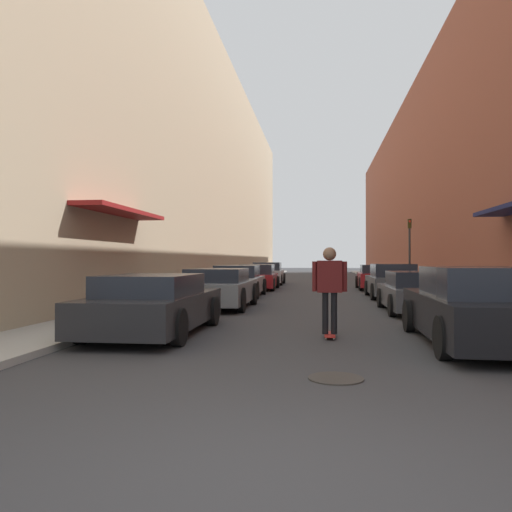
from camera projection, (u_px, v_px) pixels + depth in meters
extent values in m
plane|color=#38383A|center=(316.00, 287.00, 27.19)|extent=(132.76, 132.76, 0.00)
cube|color=#A3A099|center=(243.00, 281.00, 33.81)|extent=(1.80, 60.35, 0.12)
cube|color=#A3A099|center=(393.00, 282.00, 32.53)|extent=(1.80, 60.35, 0.12)
cube|color=tan|center=(202.00, 171.00, 34.25)|extent=(4.00, 60.35, 15.19)
cube|color=maroon|center=(122.00, 212.00, 14.45)|extent=(1.00, 4.80, 0.12)
cube|color=brown|center=(439.00, 188.00, 32.20)|extent=(4.00, 60.35, 12.32)
cube|color=#232326|center=(155.00, 309.00, 10.18)|extent=(1.89, 4.54, 0.63)
cube|color=#232833|center=(151.00, 285.00, 9.96)|extent=(1.65, 2.36, 0.40)
cylinder|color=black|center=(138.00, 310.00, 11.68)|extent=(0.18, 0.66, 0.66)
cylinder|color=black|center=(213.00, 311.00, 11.45)|extent=(0.18, 0.66, 0.66)
cylinder|color=black|center=(80.00, 326.00, 8.90)|extent=(0.18, 0.66, 0.66)
cylinder|color=black|center=(179.00, 327.00, 8.67)|extent=(0.18, 0.66, 0.66)
cube|color=gray|center=(219.00, 292.00, 15.63)|extent=(1.92, 4.23, 0.63)
cube|color=#232833|center=(218.00, 275.00, 15.42)|extent=(1.68, 2.21, 0.41)
cylinder|color=black|center=(200.00, 293.00, 17.04)|extent=(0.18, 0.71, 0.71)
cylinder|color=black|center=(254.00, 294.00, 16.80)|extent=(0.18, 0.71, 0.71)
cylinder|color=black|center=(179.00, 299.00, 14.45)|extent=(0.18, 0.71, 0.71)
cylinder|color=black|center=(241.00, 300.00, 14.21)|extent=(0.18, 0.71, 0.71)
cube|color=#B7B7BC|center=(238.00, 284.00, 20.51)|extent=(1.95, 4.19, 0.61)
cube|color=#232833|center=(237.00, 271.00, 20.31)|extent=(1.68, 2.19, 0.49)
cylinder|color=black|center=(223.00, 286.00, 21.90)|extent=(0.18, 0.69, 0.69)
cylinder|color=black|center=(264.00, 287.00, 21.67)|extent=(0.18, 0.69, 0.69)
cylinder|color=black|center=(210.00, 290.00, 19.35)|extent=(0.18, 0.69, 0.69)
cylinder|color=black|center=(256.00, 290.00, 19.12)|extent=(0.18, 0.69, 0.69)
cube|color=maroon|center=(258.00, 280.00, 25.34)|extent=(1.93, 4.40, 0.62)
cube|color=#232833|center=(257.00, 269.00, 25.13)|extent=(1.66, 2.31, 0.49)
cylinder|color=black|center=(245.00, 282.00, 26.80)|extent=(0.18, 0.64, 0.64)
cylinder|color=black|center=(278.00, 282.00, 26.57)|extent=(0.18, 0.64, 0.64)
cylinder|color=black|center=(236.00, 284.00, 24.12)|extent=(0.18, 0.64, 0.64)
cylinder|color=black|center=(273.00, 285.00, 23.89)|extent=(0.18, 0.64, 0.64)
cube|color=#B7B7BC|center=(268.00, 276.00, 30.65)|extent=(1.91, 4.12, 0.70)
cube|color=#232833|center=(268.00, 266.00, 30.45)|extent=(1.64, 2.16, 0.48)
cylinder|color=black|center=(256.00, 278.00, 32.02)|extent=(0.18, 0.66, 0.66)
cylinder|color=black|center=(284.00, 278.00, 31.79)|extent=(0.18, 0.66, 0.66)
cylinder|color=black|center=(251.00, 280.00, 29.51)|extent=(0.18, 0.66, 0.66)
cylinder|color=black|center=(281.00, 280.00, 29.28)|extent=(0.18, 0.66, 0.66)
cube|color=black|center=(475.00, 315.00, 8.85)|extent=(1.92, 4.76, 0.69)
cube|color=#232833|center=(479.00, 282.00, 8.62)|extent=(1.65, 2.49, 0.51)
cylinder|color=black|center=(409.00, 316.00, 10.42)|extent=(0.18, 0.67, 0.67)
cylinder|color=black|center=(499.00, 317.00, 10.19)|extent=(0.18, 0.67, 0.67)
cylinder|color=black|center=(443.00, 338.00, 7.51)|extent=(0.18, 0.67, 0.67)
cube|color=#515459|center=(418.00, 296.00, 14.35)|extent=(1.87, 4.17, 0.57)
cube|color=#232833|center=(420.00, 279.00, 14.15)|extent=(1.64, 2.17, 0.44)
cylinder|color=black|center=(381.00, 298.00, 15.75)|extent=(0.18, 0.60, 0.60)
cylinder|color=black|center=(440.00, 299.00, 15.51)|extent=(0.18, 0.60, 0.60)
cylinder|color=black|center=(392.00, 305.00, 13.19)|extent=(0.18, 0.60, 0.60)
cylinder|color=black|center=(464.00, 306.00, 12.95)|extent=(0.18, 0.60, 0.60)
cube|color=#515459|center=(392.00, 285.00, 19.75)|extent=(1.75, 4.12, 0.67)
cube|color=#232833|center=(393.00, 270.00, 19.55)|extent=(1.53, 2.14, 0.50)
cylinder|color=black|center=(367.00, 288.00, 21.12)|extent=(0.18, 0.63, 0.63)
cylinder|color=black|center=(408.00, 288.00, 20.90)|extent=(0.18, 0.63, 0.63)
cylinder|color=black|center=(373.00, 292.00, 18.59)|extent=(0.18, 0.63, 0.63)
cylinder|color=black|center=(420.00, 292.00, 18.38)|extent=(0.18, 0.63, 0.63)
cube|color=maroon|center=(377.00, 279.00, 25.29)|extent=(1.96, 4.05, 0.67)
cube|color=#232833|center=(378.00, 269.00, 25.09)|extent=(1.69, 2.12, 0.41)
cylinder|color=black|center=(357.00, 282.00, 26.63)|extent=(0.18, 0.65, 0.65)
cylinder|color=black|center=(392.00, 282.00, 26.40)|extent=(0.18, 0.65, 0.65)
cylinder|color=black|center=(361.00, 284.00, 24.17)|extent=(0.18, 0.65, 0.65)
cylinder|color=black|center=(399.00, 284.00, 23.94)|extent=(0.18, 0.65, 0.65)
cube|color=#B2231E|center=(330.00, 334.00, 9.64)|extent=(0.20, 0.78, 0.02)
cylinder|color=beige|center=(326.00, 334.00, 9.89)|extent=(0.03, 0.06, 0.06)
cylinder|color=beige|center=(333.00, 334.00, 9.87)|extent=(0.03, 0.06, 0.06)
cylinder|color=beige|center=(326.00, 338.00, 9.40)|extent=(0.03, 0.06, 0.06)
cylinder|color=beige|center=(334.00, 338.00, 9.38)|extent=(0.03, 0.06, 0.06)
cylinder|color=black|center=(325.00, 313.00, 9.65)|extent=(0.12, 0.12, 0.80)
cylinder|color=black|center=(334.00, 313.00, 9.63)|extent=(0.12, 0.12, 0.80)
cube|color=maroon|center=(330.00, 276.00, 9.65)|extent=(0.48, 0.22, 0.62)
sphere|color=#8C664C|center=(330.00, 254.00, 9.65)|extent=(0.26, 0.26, 0.26)
cylinder|color=maroon|center=(315.00, 276.00, 9.68)|extent=(0.10, 0.10, 0.58)
cylinder|color=maroon|center=(345.00, 277.00, 9.61)|extent=(0.10, 0.10, 0.58)
cylinder|color=#332D28|center=(336.00, 378.00, 6.30)|extent=(0.70, 0.70, 0.02)
cylinder|color=#2D2D2D|center=(410.00, 254.00, 24.06)|extent=(0.10, 0.10, 3.36)
cube|color=#332D0F|center=(410.00, 224.00, 24.07)|extent=(0.16, 0.16, 0.45)
sphere|color=red|center=(410.00, 221.00, 23.98)|extent=(0.11, 0.11, 0.11)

